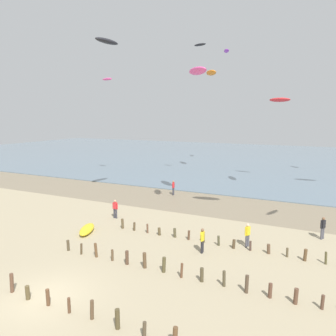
{
  "coord_description": "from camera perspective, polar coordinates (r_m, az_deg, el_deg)",
  "views": [
    {
      "loc": [
        12.03,
        -10.8,
        9.13
      ],
      "look_at": [
        1.76,
        11.0,
        5.2
      ],
      "focal_mm": 33.89,
      "sensor_mm": 36.0,
      "label": 1
    }
  ],
  "objects": [
    {
      "name": "person_mid_beach",
      "position": [
        29.23,
        -9.48,
        -7.17
      ],
      "size": [
        0.57,
        0.24,
        1.71
      ],
      "color": "#383842",
      "rests_on": "ground"
    },
    {
      "name": "kite_aloft_6",
      "position": [
        32.91,
        5.34,
        16.99
      ],
      "size": [
        3.33,
        3.38,
        0.95
      ],
      "primitive_type": "ellipsoid",
      "rotation": [
        0.4,
        0.0,
        2.34
      ],
      "color": "#E54C99"
    },
    {
      "name": "kite_aloft_3",
      "position": [
        60.01,
        10.48,
        20.0
      ],
      "size": [
        1.7,
        2.8,
        0.49
      ],
      "primitive_type": "ellipsoid",
      "rotation": [
        -0.07,
        0.0,
        5.04
      ],
      "color": "purple"
    },
    {
      "name": "groyne_mid",
      "position": [
        18.72,
        6.15,
        -18.48
      ],
      "size": [
        19.66,
        0.36,
        0.99
      ],
      "color": "#4C412D",
      "rests_on": "ground"
    },
    {
      "name": "person_trailing_behind",
      "position": [
        23.48,
        14.11,
        -11.5
      ],
      "size": [
        0.34,
        0.53,
        1.71
      ],
      "color": "#4C4C56",
      "rests_on": "ground"
    },
    {
      "name": "wet_sand_strip",
      "position": [
        34.54,
        3.93,
        -6.07
      ],
      "size": [
        120.0,
        8.36,
        0.01
      ],
      "primitive_type": "cube",
      "color": "#84755B",
      "rests_on": "ground"
    },
    {
      "name": "kite_aloft_0",
      "position": [
        48.74,
        -10.87,
        15.43
      ],
      "size": [
        2.24,
        1.34,
        0.39
      ],
      "primitive_type": "ellipsoid",
      "rotation": [
        -0.07,
        0.0,
        5.96
      ],
      "color": "#E54C99"
    },
    {
      "name": "kite_aloft_13",
      "position": [
        50.95,
        7.77,
        16.61
      ],
      "size": [
        3.11,
        3.62,
        1.01
      ],
      "primitive_type": "ellipsoid",
      "rotation": [
        0.46,
        0.0,
        2.2
      ],
      "color": "orange"
    },
    {
      "name": "ground_plane",
      "position": [
        18.57,
        -21.21,
        -20.86
      ],
      "size": [
        160.0,
        160.0,
        0.0
      ],
      "primitive_type": "plane",
      "color": "tan"
    },
    {
      "name": "person_left_flank",
      "position": [
        37.17,
        0.97,
        -3.49
      ],
      "size": [
        0.28,
        0.56,
        1.71
      ],
      "color": "#383842",
      "rests_on": "ground"
    },
    {
      "name": "kite_aloft_4",
      "position": [
        46.02,
        19.47,
        11.5
      ],
      "size": [
        2.91,
        1.42,
        0.79
      ],
      "primitive_type": "ellipsoid",
      "rotation": [
        0.45,
        0.0,
        2.98
      ],
      "color": "red"
    },
    {
      "name": "grounded_kite",
      "position": [
        26.43,
        -14.38,
        -10.63
      ],
      "size": [
        1.91,
        2.77,
        0.52
      ],
      "primitive_type": "ellipsoid",
      "rotation": [
        0.0,
        0.0,
        5.12
      ],
      "color": "yellow",
      "rests_on": "ground"
    },
    {
      "name": "person_by_waterline",
      "position": [
        22.0,
        6.2,
        -12.7
      ],
      "size": [
        0.25,
        0.57,
        1.71
      ],
      "color": "#232328",
      "rests_on": "ground"
    },
    {
      "name": "groyne_far",
      "position": [
        23.48,
        9.35,
        -12.8
      ],
      "size": [
        17.55,
        0.37,
        0.84
      ],
      "color": "brown",
      "rests_on": "ground"
    },
    {
      "name": "person_nearest_camera",
      "position": [
        26.78,
        26.08,
        -9.56
      ],
      "size": [
        0.37,
        0.51,
        1.71
      ],
      "color": "#4C4C56",
      "rests_on": "ground"
    },
    {
      "name": "kite_aloft_9",
      "position": [
        46.04,
        5.78,
        21.2
      ],
      "size": [
        1.96,
        1.1,
        0.34
      ],
      "primitive_type": "ellipsoid",
      "rotation": [
        0.07,
        0.0,
        2.87
      ],
      "color": "black"
    },
    {
      "name": "kite_aloft_8",
      "position": [
        34.08,
        -10.94,
        21.49
      ],
      "size": [
        1.46,
        3.14,
        0.62
      ],
      "primitive_type": "ellipsoid",
      "rotation": [
        -0.15,
        0.0,
        4.56
      ],
      "color": "black"
    },
    {
      "name": "sea",
      "position": [
        71.84,
        15.38,
        1.69
      ],
      "size": [
        160.0,
        70.0,
        0.1
      ],
      "primitive_type": "cube",
      "color": "slate",
      "rests_on": "ground"
    }
  ]
}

